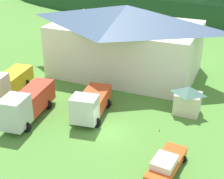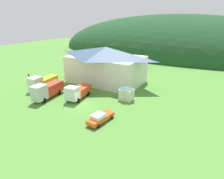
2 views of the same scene
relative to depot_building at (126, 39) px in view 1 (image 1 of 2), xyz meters
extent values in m
plane|color=#518C38|center=(3.87, -15.09, -4.87)|extent=(200.00, 200.00, 0.00)
ellipsoid|color=#1E4723|center=(3.87, 57.05, -4.87)|extent=(128.05, 60.00, 36.42)
cube|color=white|center=(0.00, 0.00, -1.37)|extent=(19.03, 11.96, 6.99)
pyramid|color=#3D5675|center=(0.00, 0.00, 3.35)|extent=(20.55, 12.92, 2.45)
cube|color=beige|center=(10.29, -8.25, -3.68)|extent=(2.69, 2.23, 2.37)
pyramid|color=#4C7A6B|center=(10.29, -8.25, -2.08)|extent=(2.91, 2.41, 0.83)
cube|color=gold|center=(-10.85, -10.59, -3.41)|extent=(3.11, 5.72, 1.81)
cylinder|color=black|center=(-9.26, -14.52, -4.32)|extent=(1.10, 0.30, 1.10)
cylinder|color=black|center=(-9.91, -9.64, -4.32)|extent=(1.10, 0.30, 1.10)
cylinder|color=black|center=(-12.01, -9.92, -4.32)|extent=(1.10, 0.30, 1.10)
cube|color=silver|center=(-4.66, -18.34, -2.78)|extent=(2.63, 3.05, 3.07)
cube|color=black|center=(-4.64, -18.48, -2.11)|extent=(1.50, 2.37, 0.98)
cube|color=red|center=(-5.17, -14.31, -3.15)|extent=(2.95, 5.57, 2.32)
cylinder|color=black|center=(-3.67, -18.22, -4.32)|extent=(1.10, 0.30, 1.10)
cylinder|color=black|center=(-5.65, -18.46, -4.32)|extent=(1.10, 0.30, 1.10)
cylinder|color=black|center=(-4.27, -13.40, -4.32)|extent=(1.10, 0.30, 1.10)
cylinder|color=black|center=(-6.26, -13.64, -4.32)|extent=(1.10, 0.30, 1.10)
cube|color=white|center=(1.21, -14.92, -2.94)|extent=(2.86, 2.40, 2.75)
cube|color=black|center=(1.22, -15.02, -2.34)|extent=(1.61, 1.82, 0.88)
cube|color=#E04C23|center=(0.70, -11.48, -3.50)|extent=(3.27, 5.24, 1.64)
cylinder|color=black|center=(2.34, -14.76, -4.32)|extent=(1.10, 0.30, 1.10)
cylinder|color=black|center=(0.08, -15.09, -4.32)|extent=(1.10, 0.30, 1.10)
cylinder|color=black|center=(1.72, -10.58, -4.32)|extent=(1.10, 0.30, 1.10)
cylinder|color=black|center=(-0.54, -10.92, -4.32)|extent=(1.10, 0.30, 1.10)
cube|color=#EE561E|center=(10.67, -18.70, -4.18)|extent=(2.43, 5.53, 0.70)
cube|color=silver|center=(10.60, -19.34, -3.52)|extent=(1.95, 2.31, 0.62)
cylinder|color=black|center=(9.66, -20.42, -4.53)|extent=(0.68, 0.24, 0.68)
cylinder|color=black|center=(11.68, -16.97, -4.53)|extent=(0.68, 0.24, 0.68)
cylinder|color=black|center=(10.05, -16.80, -4.53)|extent=(0.68, 0.24, 0.68)
cone|color=orange|center=(-0.09, -10.29, -4.87)|extent=(0.36, 0.36, 0.54)
cone|color=orange|center=(8.53, -12.99, -4.87)|extent=(0.36, 0.36, 0.47)
camera|label=1|loc=(14.98, -40.59, 13.20)|focal=52.92mm
camera|label=2|loc=(26.63, -42.16, 11.62)|focal=30.66mm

